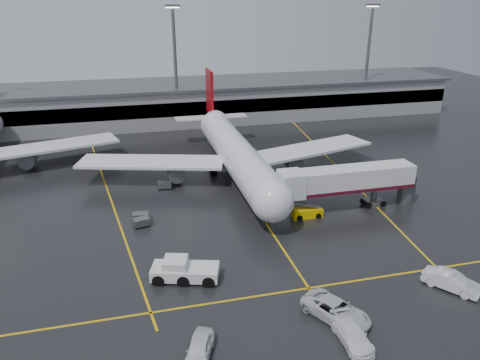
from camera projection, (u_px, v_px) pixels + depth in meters
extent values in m
plane|color=black|center=(250.00, 200.00, 65.17)|extent=(220.00, 220.00, 0.00)
cube|color=gold|center=(250.00, 200.00, 65.17)|extent=(0.25, 90.00, 0.02)
cube|color=gold|center=(309.00, 288.00, 45.38)|extent=(60.00, 0.25, 0.02)
cube|color=gold|center=(106.00, 187.00, 69.61)|extent=(9.99, 69.35, 0.02)
cube|color=gold|center=(336.00, 166.00, 78.26)|extent=(7.57, 69.64, 0.02)
cube|color=gray|center=(196.00, 102.00, 106.86)|extent=(120.00, 18.00, 8.00)
cube|color=black|center=(202.00, 108.00, 98.76)|extent=(120.00, 0.40, 3.00)
cube|color=#595B60|center=(195.00, 84.00, 105.26)|extent=(122.00, 19.00, 0.60)
cylinder|color=#595B60|center=(176.00, 70.00, 97.15)|extent=(0.70, 0.70, 25.00)
cube|color=#595B60|center=(172.00, 6.00, 92.42)|extent=(3.00, 1.20, 0.50)
cube|color=#FFE5B2|center=(172.00, 7.00, 92.53)|extent=(2.60, 0.90, 0.20)
cylinder|color=#595B60|center=(367.00, 63.00, 107.39)|extent=(0.70, 0.70, 25.00)
cube|color=#595B60|center=(373.00, 5.00, 102.66)|extent=(3.00, 1.20, 0.50)
cube|color=#FFE5B2|center=(373.00, 6.00, 102.77)|extent=(2.60, 0.90, 0.20)
cylinder|color=silver|center=(237.00, 154.00, 70.80)|extent=(5.20, 36.00, 5.20)
sphere|color=silver|center=(273.00, 201.00, 54.61)|extent=(5.20, 5.20, 5.20)
cone|color=silver|center=(211.00, 118.00, 89.47)|extent=(4.94, 8.00, 4.94)
cube|color=maroon|center=(210.00, 92.00, 88.54)|extent=(0.50, 5.50, 8.50)
cube|color=silver|center=(211.00, 117.00, 89.39)|extent=(14.00, 3.00, 0.25)
cube|color=silver|center=(151.00, 162.00, 69.94)|extent=(22.80, 11.83, 0.40)
cube|color=silver|center=(310.00, 149.00, 75.86)|extent=(22.80, 11.83, 0.40)
cylinder|color=#595B60|center=(175.00, 171.00, 70.36)|extent=(2.60, 4.50, 2.60)
cylinder|color=#595B60|center=(292.00, 161.00, 74.68)|extent=(2.60, 4.50, 2.60)
cylinder|color=#595B60|center=(265.00, 214.00, 58.50)|extent=(0.56, 0.56, 2.00)
cylinder|color=#595B60|center=(213.00, 169.00, 73.97)|extent=(0.56, 0.56, 2.00)
cylinder|color=#595B60|center=(251.00, 166.00, 75.42)|extent=(0.56, 0.56, 2.00)
cylinder|color=black|center=(265.00, 218.00, 58.71)|extent=(0.40, 1.10, 1.10)
cylinder|color=black|center=(213.00, 171.00, 74.13)|extent=(1.00, 1.40, 1.40)
cylinder|color=black|center=(251.00, 168.00, 75.59)|extent=(1.00, 1.40, 1.40)
cube|color=silver|center=(50.00, 147.00, 77.09)|extent=(22.80, 11.83, 0.40)
cylinder|color=#595B60|center=(28.00, 158.00, 75.92)|extent=(2.60, 4.50, 2.60)
cube|color=silver|center=(349.00, 178.00, 60.87)|extent=(18.00, 3.20, 3.00)
cube|color=#460D19|center=(348.00, 187.00, 61.35)|extent=(18.00, 3.30, 0.50)
cube|color=silver|center=(291.00, 184.00, 59.00)|extent=(3.00, 3.40, 3.30)
cylinder|color=#595B60|center=(374.00, 195.00, 62.86)|extent=(0.80, 0.80, 3.00)
cube|color=#595B60|center=(373.00, 202.00, 63.25)|extent=(2.60, 1.60, 0.90)
cylinder|color=#595B60|center=(406.00, 189.00, 63.81)|extent=(2.40, 2.40, 4.00)
cylinder|color=black|center=(366.00, 203.00, 63.00)|extent=(0.90, 1.80, 0.90)
cylinder|color=black|center=(380.00, 202.00, 63.50)|extent=(0.90, 1.80, 0.90)
cube|color=silver|center=(185.00, 272.00, 46.55)|extent=(7.29, 4.60, 1.16)
cube|color=silver|center=(175.00, 263.00, 46.23)|extent=(2.91, 2.91, 0.97)
cube|color=black|center=(175.00, 263.00, 46.23)|extent=(2.62, 2.62, 0.87)
cylinder|color=black|center=(161.00, 274.00, 46.79)|extent=(2.06, 3.15, 1.26)
cylinder|color=black|center=(185.00, 274.00, 46.68)|extent=(2.06, 3.15, 1.26)
cylinder|color=black|center=(210.00, 275.00, 46.56)|extent=(2.06, 3.15, 1.26)
cube|color=#E0B100|center=(307.00, 213.00, 59.91)|extent=(3.97, 1.70, 1.20)
cube|color=#595B60|center=(307.00, 205.00, 59.48)|extent=(3.81, 1.04, 1.37)
cylinder|color=black|center=(297.00, 215.00, 59.73)|extent=(0.79, 1.87, 0.77)
cylinder|color=black|center=(316.00, 213.00, 60.30)|extent=(0.79, 1.87, 0.77)
imported|color=silver|center=(336.00, 310.00, 40.76)|extent=(5.70, 7.12, 1.80)
imported|color=white|center=(352.00, 334.00, 38.09)|extent=(2.14, 5.23, 1.52)
imported|color=silver|center=(451.00, 281.00, 44.94)|extent=(4.73, 5.48, 1.78)
imported|color=silver|center=(199.00, 349.00, 36.43)|extent=(3.48, 5.03, 1.59)
cube|color=#595B60|center=(141.00, 216.00, 58.75)|extent=(2.10, 1.45, 0.90)
cylinder|color=black|center=(135.00, 222.00, 58.35)|extent=(0.40, 0.20, 0.40)
cylinder|color=black|center=(147.00, 221.00, 58.60)|extent=(0.40, 0.20, 0.40)
cylinder|color=black|center=(135.00, 218.00, 59.26)|extent=(0.40, 0.20, 0.40)
cylinder|color=black|center=(147.00, 217.00, 59.51)|extent=(0.40, 0.20, 0.40)
cube|color=#595B60|center=(141.00, 222.00, 57.39)|extent=(2.23, 1.70, 0.90)
cylinder|color=black|center=(136.00, 228.00, 56.81)|extent=(0.40, 0.20, 0.40)
cylinder|color=black|center=(149.00, 225.00, 57.48)|extent=(0.40, 0.20, 0.40)
cylinder|color=black|center=(134.00, 225.00, 57.64)|extent=(0.40, 0.20, 0.40)
cylinder|color=black|center=(147.00, 222.00, 58.31)|extent=(0.40, 0.20, 0.40)
cube|color=#595B60|center=(164.00, 185.00, 68.67)|extent=(2.04, 1.37, 0.90)
cylinder|color=black|center=(159.00, 189.00, 68.24)|extent=(0.40, 0.20, 0.40)
cylinder|color=black|center=(170.00, 188.00, 68.55)|extent=(0.40, 0.20, 0.40)
cylinder|color=black|center=(159.00, 187.00, 69.14)|extent=(0.40, 0.20, 0.40)
cylinder|color=black|center=(170.00, 186.00, 69.46)|extent=(0.40, 0.20, 0.40)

